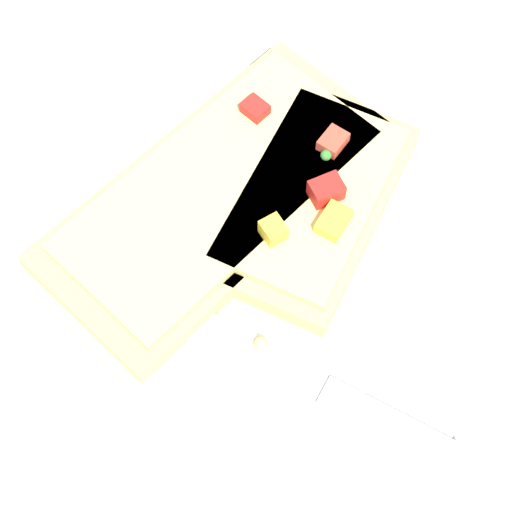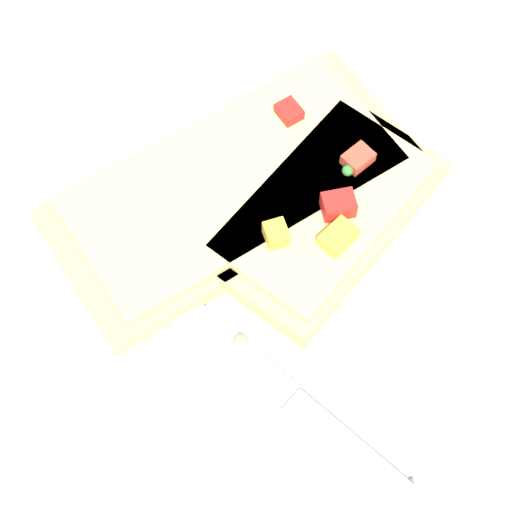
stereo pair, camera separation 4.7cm
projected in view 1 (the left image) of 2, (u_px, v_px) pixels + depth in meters
ground_plane at (256, 273)px, 0.49m from camera, size 4.00×4.00×0.00m
plate at (256, 269)px, 0.48m from camera, size 0.28×0.28×0.01m
fork at (328, 263)px, 0.48m from camera, size 0.08×0.20×0.01m
knife at (308, 383)px, 0.44m from camera, size 0.09×0.20×0.01m
pizza_slice_main at (218, 195)px, 0.49m from camera, size 0.22×0.12×0.03m
pizza_slice_corner at (311, 200)px, 0.49m from camera, size 0.16×0.13×0.03m
crumb_scatter at (257, 279)px, 0.47m from camera, size 0.09×0.12×0.01m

